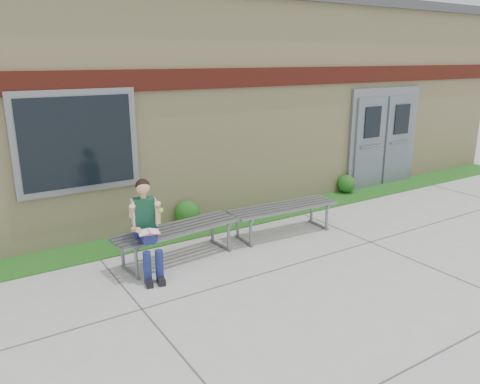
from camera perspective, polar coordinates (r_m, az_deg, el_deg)
ground at (r=7.12m, az=13.15°, el=-8.90°), size 80.00×80.00×0.00m
grass_strip at (r=8.97m, az=1.27°, el=-3.11°), size 16.00×0.80×0.02m
school_building at (r=11.47m, az=-8.33°, el=11.65°), size 16.20×6.22×4.20m
bench_left at (r=7.10m, az=-7.63°, el=-5.21°), size 2.03×0.75×0.51m
bench_right at (r=8.08m, az=5.30°, el=-2.49°), size 1.98×0.66×0.51m
girl at (r=6.61m, az=-11.31°, el=-3.91°), size 0.46×0.79×1.35m
shrub_mid at (r=8.52m, az=-6.44°, el=-2.54°), size 0.46×0.46×0.46m
shrub_east at (r=10.80m, az=12.82°, el=1.00°), size 0.40×0.40×0.40m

